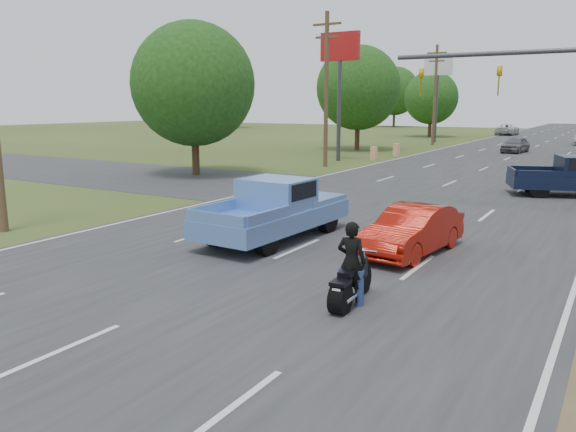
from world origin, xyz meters
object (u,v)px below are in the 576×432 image
Objects in this scene: blue_pickup at (277,208)px; distant_car_grey at (515,145)px; rider at (351,266)px; motorcycle at (350,284)px; red_convertible at (412,231)px; distant_car_white at (507,129)px.

distant_car_grey is at bearing 91.13° from blue_pickup.
blue_pickup is 1.45× the size of distant_car_grey.
rider is 6.22m from blue_pickup.
blue_pickup is (-4.52, 4.27, 0.11)m from rider.
motorcycle is 6.27m from blue_pickup.
red_convertible reaches higher than motorcycle.
motorcycle is 0.36× the size of blue_pickup.
red_convertible is at bearing 89.50° from motorcycle.
distant_car_white reaches higher than distant_car_grey.
rider is (-0.00, 0.05, 0.38)m from motorcycle.
red_convertible is 4.61m from rider.
blue_pickup is (-4.53, 4.31, 0.49)m from motorcycle.
rider is at bearing 90.00° from motorcycle.
blue_pickup is 37.48m from distant_car_grey.
red_convertible is 1.02× the size of distant_car_grey.
rider is 0.42× the size of distant_car_grey.
rider is 71.94m from distant_car_white.
distant_car_grey is (-3.76, 41.78, 0.22)m from motorcycle.
distant_car_white is at bearing 96.76° from blue_pickup.
blue_pickup reaches higher than distant_car_white.
distant_car_white is at bearing 94.02° from motorcycle.
blue_pickup is at bearing -84.00° from distant_car_grey.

